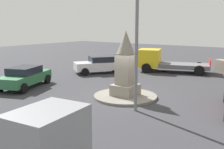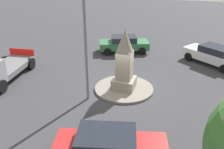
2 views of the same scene
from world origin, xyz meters
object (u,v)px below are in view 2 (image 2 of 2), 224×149
at_px(car_green_parked_left, 124,44).
at_px(car_white_far_side, 213,55).
at_px(streetlamp, 85,18).
at_px(car_red_parked_right, 109,148).
at_px(monument, 125,63).

relative_size(car_green_parked_left, car_white_far_side, 0.99).
relative_size(streetlamp, car_white_far_side, 1.68).
bearing_deg(streetlamp, car_red_parked_right, 31.89).
height_order(car_green_parked_left, car_white_far_side, car_white_far_side).
distance_m(streetlamp, car_green_parked_left, 9.46).
bearing_deg(car_green_parked_left, monument, 15.35).
distance_m(monument, car_green_parked_left, 7.20).
height_order(car_white_far_side, car_red_parked_right, car_white_far_side).
xyz_separation_m(car_white_far_side, car_red_parked_right, (12.39, -4.35, -0.02)).
bearing_deg(monument, car_white_far_side, 138.70).
height_order(monument, car_red_parked_right, monument).
bearing_deg(streetlamp, car_green_parked_left, -178.88).
distance_m(monument, streetlamp, 3.78).
bearing_deg(monument, streetlamp, -44.80).
xyz_separation_m(monument, car_red_parked_right, (6.22, 1.08, -1.07)).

